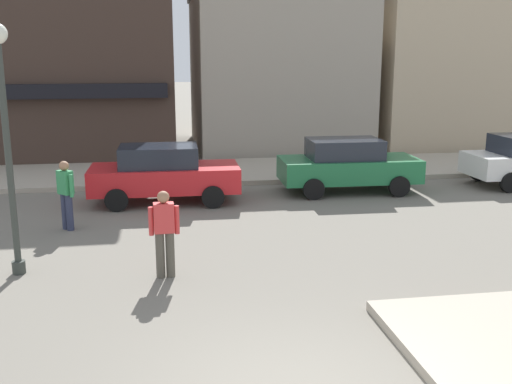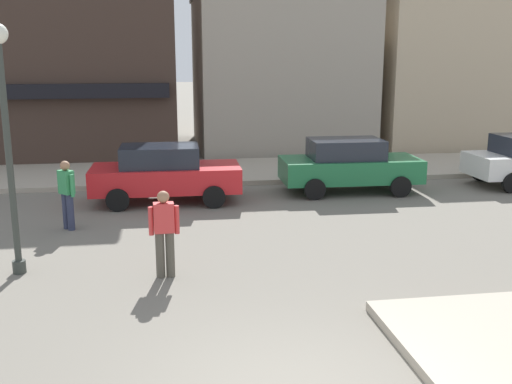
{
  "view_description": "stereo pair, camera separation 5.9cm",
  "coord_description": "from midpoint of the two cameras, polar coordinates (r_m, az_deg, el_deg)",
  "views": [
    {
      "loc": [
        -1.52,
        -6.05,
        3.99
      ],
      "look_at": [
        0.2,
        4.5,
        1.5
      ],
      "focal_mm": 42.0,
      "sensor_mm": 36.0,
      "label": 1
    },
    {
      "loc": [
        -1.46,
        -6.06,
        3.99
      ],
      "look_at": [
        0.2,
        4.5,
        1.5
      ],
      "focal_mm": 42.0,
      "sensor_mm": 36.0,
      "label": 2
    }
  ],
  "objects": [
    {
      "name": "parked_car_second",
      "position": [
        17.69,
        8.62,
        2.6
      ],
      "size": [
        4.04,
        1.96,
        1.56
      ],
      "color": "#1E6B3D",
      "rests_on": "ground"
    },
    {
      "name": "pedestrian_crossing_near",
      "position": [
        10.89,
        -8.87,
        -3.72
      ],
      "size": [
        0.55,
        0.24,
        1.61
      ],
      "color": "#4C473D",
      "rests_on": "ground"
    },
    {
      "name": "building_storefront_left_near",
      "position": [
        26.34,
        1.73,
        11.44
      ],
      "size": [
        7.01,
        7.4,
        6.44
      ],
      "color": "#9E9384",
      "rests_on": "ground"
    },
    {
      "name": "building_storefront_left_mid",
      "position": [
        28.7,
        18.98,
        10.82
      ],
      "size": [
        9.09,
        6.38,
        6.38
      ],
      "color": "tan",
      "rests_on": "ground"
    },
    {
      "name": "building_corner_shop",
      "position": [
        26.05,
        -19.91,
        12.33
      ],
      "size": [
        10.69,
        8.1,
        7.96
      ],
      "color": "#3D2D26",
      "rests_on": "ground"
    },
    {
      "name": "parked_car_nearest",
      "position": [
        16.45,
        -8.92,
        1.8
      ],
      "size": [
        4.03,
        1.94,
        1.56
      ],
      "color": "red",
      "rests_on": "ground"
    },
    {
      "name": "lamp_post",
      "position": [
        11.42,
        -22.99,
        6.9
      ],
      "size": [
        0.36,
        0.36,
        4.54
      ],
      "color": "#333833",
      "rests_on": "ground"
    },
    {
      "name": "kerb_far",
      "position": [
        20.27,
        -4.86,
        1.92
      ],
      "size": [
        80.0,
        4.0,
        0.15
      ],
      "primitive_type": "cube",
      "color": "#A89E8C",
      "rests_on": "ground"
    },
    {
      "name": "pedestrian_crossing_far",
      "position": [
        14.34,
        -17.76,
        -0.1
      ],
      "size": [
        0.43,
        0.47,
        1.61
      ],
      "color": "#2D334C",
      "rests_on": "ground"
    }
  ]
}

